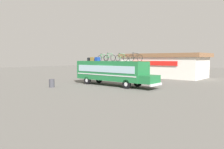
{
  "coord_description": "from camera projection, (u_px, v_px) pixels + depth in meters",
  "views": [
    {
      "loc": [
        16.51,
        -19.05,
        3.2
      ],
      "look_at": [
        0.24,
        0.0,
        1.3
      ],
      "focal_mm": 34.28,
      "sensor_mm": 36.0,
      "label": 1
    }
  ],
  "objects": [
    {
      "name": "bus",
      "position": [
        112.0,
        71.0,
        25.09
      ],
      "size": [
        10.78,
        2.42,
        2.87
      ],
      "color": "#1E6B38",
      "rests_on": "ground"
    },
    {
      "name": "luggage_bag_1",
      "position": [
        89.0,
        59.0,
        27.65
      ],
      "size": [
        0.51,
        0.33,
        0.42
      ],
      "primitive_type": "cube",
      "color": "black",
      "rests_on": "bus"
    },
    {
      "name": "trash_bin",
      "position": [
        52.0,
        83.0,
        23.56
      ],
      "size": [
        0.59,
        0.59,
        0.91
      ],
      "primitive_type": "cylinder",
      "color": "#3F3F47",
      "rests_on": "ground"
    },
    {
      "name": "rooftop_bicycle_1",
      "position": [
        103.0,
        58.0,
        26.32
      ],
      "size": [
        1.68,
        0.44,
        0.91
      ],
      "color": "black",
      "rests_on": "bus"
    },
    {
      "name": "roadside_building",
      "position": [
        163.0,
        65.0,
        36.84
      ],
      "size": [
        14.43,
        7.0,
        4.0
      ],
      "color": "silver",
      "rests_on": "ground"
    },
    {
      "name": "rooftop_bicycle_4",
      "position": [
        135.0,
        58.0,
        22.61
      ],
      "size": [
        1.79,
        0.44,
        0.94
      ],
      "color": "black",
      "rests_on": "bus"
    },
    {
      "name": "luggage_bag_3",
      "position": [
        97.0,
        59.0,
        26.56
      ],
      "size": [
        0.48,
        0.54,
        0.47
      ],
      "primitive_type": "cube",
      "color": "#193899",
      "rests_on": "bus"
    },
    {
      "name": "rooftop_bicycle_2",
      "position": [
        110.0,
        58.0,
        24.73
      ],
      "size": [
        1.77,
        0.44,
        0.97
      ],
      "color": "black",
      "rests_on": "bus"
    },
    {
      "name": "luggage_bag_2",
      "position": [
        93.0,
        59.0,
        27.03
      ],
      "size": [
        0.61,
        0.54,
        0.47
      ],
      "primitive_type": "cube",
      "color": "olive",
      "rests_on": "bus"
    },
    {
      "name": "rooftop_bicycle_3",
      "position": [
        121.0,
        58.0,
        23.61
      ],
      "size": [
        1.76,
        0.44,
        0.89
      ],
      "color": "black",
      "rests_on": "bus"
    },
    {
      "name": "ground_plane",
      "position": [
        110.0,
        85.0,
        25.38
      ],
      "size": [
        120.0,
        120.0,
        0.0
      ],
      "primitive_type": "plane",
      "color": "#605E59"
    }
  ]
}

